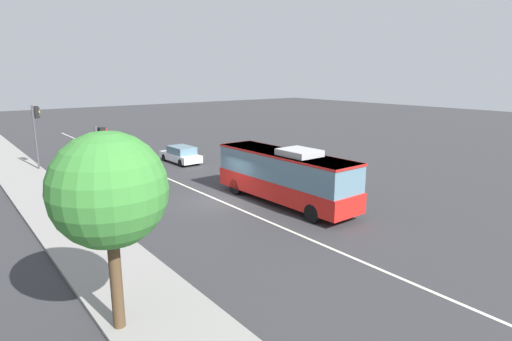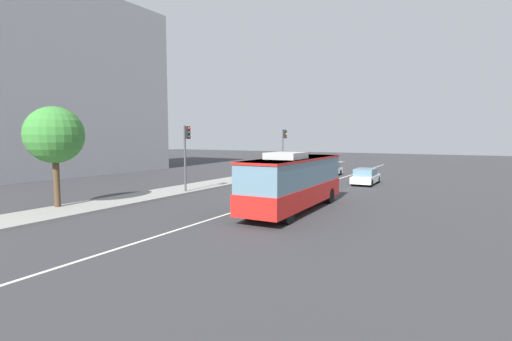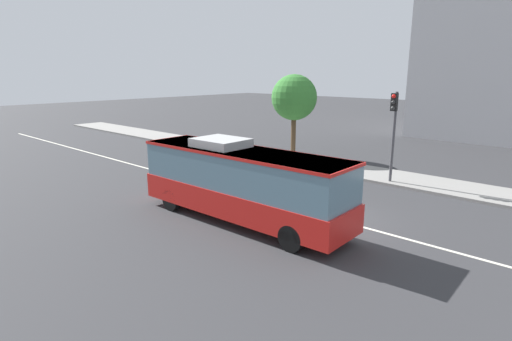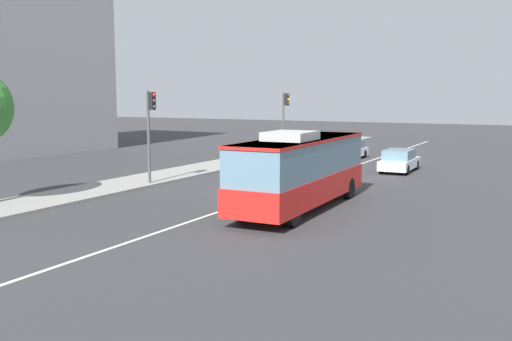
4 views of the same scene
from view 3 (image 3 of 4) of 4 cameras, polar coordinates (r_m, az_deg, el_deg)
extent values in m
plane|color=#333335|center=(18.05, 10.77, -6.75)|extent=(160.00, 160.00, 0.00)
cube|color=gray|center=(25.35, 20.80, -1.29)|extent=(80.00, 3.48, 0.14)
cube|color=silver|center=(18.05, 10.77, -6.73)|extent=(76.00, 0.16, 0.01)
cube|color=red|center=(17.23, -2.03, -4.07)|extent=(10.05, 2.72, 1.10)
cube|color=slate|center=(16.87, -2.07, 0.26)|extent=(9.85, 2.64, 1.58)
cube|color=red|center=(16.72, -2.09, 2.69)|extent=(9.95, 2.70, 0.12)
cube|color=#B2B2B2|center=(17.50, -4.99, 3.94)|extent=(2.24, 1.85, 0.36)
cylinder|color=black|center=(16.29, 9.56, -7.09)|extent=(1.01, 0.32, 1.00)
cylinder|color=black|center=(14.58, 4.99, -9.49)|extent=(1.01, 0.32, 1.00)
cylinder|color=black|center=(20.43, -6.95, -2.71)|extent=(1.01, 0.32, 1.00)
cylinder|color=black|center=(19.09, -11.83, -4.08)|extent=(1.01, 0.32, 1.00)
cylinder|color=#47474C|center=(24.03, 18.79, 4.26)|extent=(0.16, 0.16, 5.20)
cube|color=black|center=(23.54, 18.93, 9.11)|extent=(0.33, 0.30, 0.96)
sphere|color=red|center=(23.38, 18.86, 9.88)|extent=(0.22, 0.22, 0.22)
sphere|color=#2D2D2D|center=(23.40, 18.80, 9.10)|extent=(0.22, 0.22, 0.22)
sphere|color=#2D2D2D|center=(23.43, 18.74, 8.32)|extent=(0.22, 0.22, 0.22)
cylinder|color=#4C3823|center=(30.63, 5.28, 4.90)|extent=(0.36, 0.36, 3.18)
sphere|color=#387F33|center=(30.33, 5.40, 10.23)|extent=(3.36, 3.36, 3.36)
camera|label=1|loc=(40.85, -4.88, 15.61)|focal=29.68mm
camera|label=2|loc=(31.56, -42.91, 6.56)|focal=26.22mm
camera|label=4|loc=(33.96, -45.11, 7.48)|focal=39.74mm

